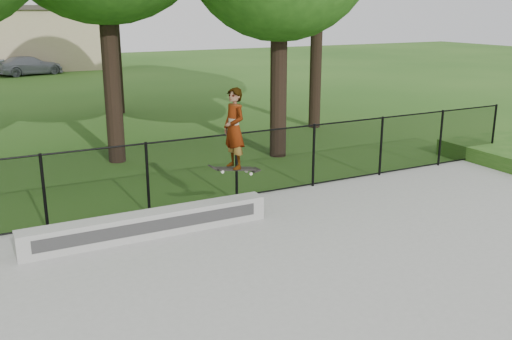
{
  "coord_description": "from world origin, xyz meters",
  "views": [
    {
      "loc": [
        -5.14,
        -4.94,
        4.14
      ],
      "look_at": [
        -0.4,
        4.2,
        1.2
      ],
      "focal_mm": 40.0,
      "sensor_mm": 36.0,
      "label": 1
    }
  ],
  "objects": [
    {
      "name": "distant_building",
      "position": [
        -2.0,
        38.0,
        2.16
      ],
      "size": [
        12.4,
        6.4,
        4.3
      ],
      "color": "tan",
      "rests_on": "ground"
    },
    {
      "name": "concrete_slab",
      "position": [
        0.0,
        0.0,
        0.03
      ],
      "size": [
        14.0,
        12.0,
        0.06
      ],
      "primitive_type": "cube",
      "color": "gray",
      "rests_on": "ground"
    },
    {
      "name": "chainlink_fence",
      "position": [
        0.0,
        5.9,
        0.81
      ],
      "size": [
        16.06,
        0.06,
        1.5
      ],
      "color": "black",
      "rests_on": "concrete_slab"
    },
    {
      "name": "grind_ledge",
      "position": [
        -2.37,
        4.7,
        0.29
      ],
      "size": [
        4.6,
        0.4,
        0.46
      ],
      "primitive_type": "cube",
      "color": "#9F9E9A",
      "rests_on": "concrete_slab"
    },
    {
      "name": "skater_airborne",
      "position": [
        -0.67,
        4.58,
        1.91
      ],
      "size": [
        0.84,
        0.6,
        1.68
      ],
      "color": "black",
      "rests_on": "ground"
    },
    {
      "name": "car_c",
      "position": [
        -1.07,
        34.17,
        0.59
      ],
      "size": [
        4.03,
        2.56,
        1.18
      ],
      "primitive_type": "imported",
      "rotation": [
        0.0,
        0.0,
        1.83
      ],
      "color": "gray",
      "rests_on": "ground"
    },
    {
      "name": "ground",
      "position": [
        0.0,
        0.0,
        0.0
      ],
      "size": [
        100.0,
        100.0,
        0.0
      ],
      "primitive_type": "plane",
      "color": "#244F16",
      "rests_on": "ground"
    }
  ]
}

